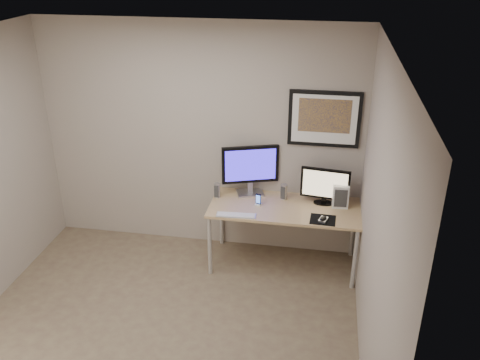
{
  "coord_description": "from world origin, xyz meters",
  "views": [
    {
      "loc": [
        1.34,
        -3.44,
        3.29
      ],
      "look_at": [
        0.56,
        1.1,
        1.12
      ],
      "focal_mm": 38.0,
      "sensor_mm": 36.0,
      "label": 1
    }
  ],
  "objects": [
    {
      "name": "mouse",
      "position": [
        1.41,
        1.11,
        0.75
      ],
      "size": [
        0.1,
        0.13,
        0.04
      ],
      "primitive_type": "ellipsoid",
      "rotation": [
        0.0,
        0.0,
        -0.29
      ],
      "color": "black",
      "rests_on": "mousepad"
    },
    {
      "name": "keyboard",
      "position": [
        0.52,
        1.06,
        0.74
      ],
      "size": [
        0.42,
        0.13,
        0.01
      ],
      "primitive_type": "cube",
      "rotation": [
        0.0,
        0.0,
        0.06
      ],
      "color": "#BABABF",
      "rests_on": "desk"
    },
    {
      "name": "floor",
      "position": [
        0.0,
        0.0,
        0.0
      ],
      "size": [
        3.6,
        3.6,
        0.0
      ],
      "primitive_type": "plane",
      "color": "brown",
      "rests_on": "ground"
    },
    {
      "name": "monitor_tv",
      "position": [
        1.41,
        1.49,
        0.95
      ],
      "size": [
        0.52,
        0.15,
        0.41
      ],
      "rotation": [
        0.0,
        0.0,
        -0.13
      ],
      "color": "black",
      "rests_on": "desk"
    },
    {
      "name": "framed_art",
      "position": [
        1.35,
        1.68,
        1.62
      ],
      "size": [
        0.75,
        0.04,
        0.6
      ],
      "color": "black",
      "rests_on": "room"
    },
    {
      "name": "room",
      "position": [
        0.0,
        0.45,
        1.64
      ],
      "size": [
        3.6,
        3.6,
        3.6
      ],
      "color": "white",
      "rests_on": "ground"
    },
    {
      "name": "desk",
      "position": [
        1.0,
        1.35,
        0.66
      ],
      "size": [
        1.6,
        0.7,
        0.73
      ],
      "color": "#AB8352",
      "rests_on": "floor"
    },
    {
      "name": "monitor_large",
      "position": [
        0.59,
        1.59,
        1.05
      ],
      "size": [
        0.61,
        0.28,
        0.57
      ],
      "rotation": [
        0.0,
        0.0,
        0.33
      ],
      "color": "#B9B9BE",
      "rests_on": "desk"
    },
    {
      "name": "phone_dock",
      "position": [
        0.72,
        1.34,
        0.8
      ],
      "size": [
        0.08,
        0.08,
        0.13
      ],
      "primitive_type": "cube",
      "rotation": [
        0.0,
        0.0,
        -0.32
      ],
      "color": "black",
      "rests_on": "desk"
    },
    {
      "name": "mousepad",
      "position": [
        1.41,
        1.13,
        0.73
      ],
      "size": [
        0.27,
        0.24,
        0.0
      ],
      "primitive_type": "cube",
      "rotation": [
        0.0,
        0.0,
        -0.04
      ],
      "color": "black",
      "rests_on": "desk"
    },
    {
      "name": "fan_unit",
      "position": [
        1.58,
        1.45,
        0.86
      ],
      "size": [
        0.17,
        0.13,
        0.25
      ],
      "primitive_type": "cube",
      "rotation": [
        0.0,
        0.0,
        0.06
      ],
      "color": "silver",
      "rests_on": "desk"
    },
    {
      "name": "speaker_right",
      "position": [
        0.97,
        1.53,
        0.82
      ],
      "size": [
        0.09,
        0.09,
        0.17
      ],
      "primitive_type": "cylinder",
      "rotation": [
        0.0,
        0.0,
        -0.27
      ],
      "color": "#B9B9BE",
      "rests_on": "desk"
    },
    {
      "name": "speaker_left",
      "position": [
        0.24,
        1.44,
        0.81
      ],
      "size": [
        0.07,
        0.07,
        0.17
      ],
      "primitive_type": "cylinder",
      "rotation": [
        0.0,
        0.0,
        -0.03
      ],
      "color": "#B9B9BE",
      "rests_on": "desk"
    }
  ]
}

